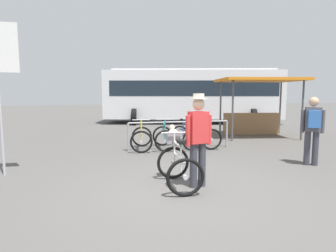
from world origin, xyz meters
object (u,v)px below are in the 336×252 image
at_px(racked_bike_teal, 164,137).
at_px(person_with_featured_bike, 198,136).
at_px(racked_bike_yellow, 142,138).
at_px(pedestrian_with_backpack, 313,127).
at_px(bus_distant, 192,93).
at_px(banner_flag, 5,68).
at_px(racked_bike_blue, 185,136).
at_px(racked_bike_lime, 206,136).
at_px(market_stall, 256,102).
at_px(featured_bicycle, 177,160).

xyz_separation_m(racked_bike_teal, person_with_featured_bike, (-0.05, -3.68, 0.58)).
xyz_separation_m(racked_bike_yellow, pedestrian_with_backpack, (3.80, -2.69, 0.57)).
bearing_deg(racked_bike_teal, bus_distant, 67.58).
bearing_deg(bus_distant, racked_bike_teal, -112.42).
bearing_deg(racked_bike_yellow, racked_bike_teal, 1.49).
bearing_deg(banner_flag, racked_bike_blue, 26.45).
xyz_separation_m(racked_bike_lime, pedestrian_with_backpack, (1.70, -2.75, 0.57)).
bearing_deg(person_with_featured_bike, bus_distant, 74.34).
xyz_separation_m(racked_bike_blue, bus_distant, (2.38, 7.44, 1.37)).
bearing_deg(pedestrian_with_backpack, racked_bike_teal, 138.81).
xyz_separation_m(racked_bike_blue, banner_flag, (-4.41, -2.19, 1.86)).
bearing_deg(person_with_featured_bike, racked_bike_blue, 78.61).
distance_m(racked_bike_lime, market_stall, 3.55).
relative_size(racked_bike_blue, racked_bike_lime, 1.06).
xyz_separation_m(racked_bike_lime, bus_distant, (1.68, 7.42, 1.37)).
height_order(racked_bike_yellow, pedestrian_with_backpack, pedestrian_with_backpack).
distance_m(racked_bike_blue, racked_bike_lime, 0.70).
bearing_deg(racked_bike_yellow, bus_distant, 63.20).
bearing_deg(banner_flag, person_with_featured_bike, -22.35).
distance_m(racked_bike_lime, featured_bicycle, 3.97).
bearing_deg(racked_bike_yellow, pedestrian_with_backpack, -35.34).
height_order(racked_bike_yellow, person_with_featured_bike, person_with_featured_bike).
xyz_separation_m(bus_distant, market_stall, (1.09, -5.45, -0.35)).
bearing_deg(racked_bike_lime, racked_bike_teal, -178.51).
relative_size(racked_bike_lime, featured_bicycle, 0.92).
bearing_deg(racked_bike_teal, racked_bike_blue, 1.49).
height_order(racked_bike_yellow, racked_bike_lime, same).
xyz_separation_m(racked_bike_teal, market_stall, (4.17, 2.01, 1.03)).
distance_m(market_stall, banner_flag, 8.95).
bearing_deg(banner_flag, racked_bike_yellow, 35.63).
bearing_deg(market_stall, bus_distant, 101.31).
height_order(racked_bike_yellow, racked_bike_blue, same).
distance_m(racked_bike_blue, pedestrian_with_backpack, 3.68).
height_order(racked_bike_blue, bus_distant, bus_distant).
bearing_deg(racked_bike_blue, banner_flag, -153.55).
bearing_deg(racked_bike_blue, racked_bike_teal, -178.51).
bearing_deg(featured_bicycle, racked_bike_teal, 83.59).
bearing_deg(pedestrian_with_backpack, market_stall, 77.25).
distance_m(pedestrian_with_backpack, bus_distant, 10.20).
bearing_deg(bus_distant, banner_flag, -125.16).
xyz_separation_m(racked_bike_blue, person_with_featured_bike, (-0.75, -3.70, 0.58)).
height_order(racked_bike_lime, person_with_featured_bike, person_with_featured_bike).
relative_size(bus_distant, market_stall, 3.04).
relative_size(racked_bike_blue, featured_bicycle, 0.97).
relative_size(racked_bike_teal, person_with_featured_bike, 0.66).
bearing_deg(banner_flag, racked_bike_teal, 30.39).
bearing_deg(racked_bike_lime, racked_bike_blue, -178.51).
xyz_separation_m(racked_bike_teal, racked_bike_lime, (1.40, 0.04, 0.00)).
bearing_deg(racked_bike_lime, pedestrian_with_backpack, -58.28).
height_order(racked_bike_teal, featured_bicycle, featured_bicycle).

